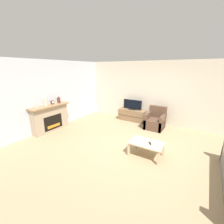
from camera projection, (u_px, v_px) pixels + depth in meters
ground_plane at (133, 147)px, 4.73m from camera, size 24.00×24.00×0.00m
wall_back at (160, 93)px, 6.45m from camera, size 12.00×0.06×2.70m
wall_left at (57, 94)px, 6.15m from camera, size 0.06×12.00×2.70m
fireplace at (50, 118)px, 5.83m from camera, size 0.45×1.55×1.04m
mantel_vase_left at (37, 105)px, 5.27m from camera, size 0.08×0.08×0.19m
mantel_vase_centre_left at (46, 102)px, 5.54m from camera, size 0.11×0.11×0.31m
mantel_vase_right at (59, 100)px, 6.02m from camera, size 0.13×0.13×0.25m
mantel_clock at (52, 102)px, 5.78m from camera, size 0.08×0.11×0.15m
tv_stand at (132, 115)px, 7.07m from camera, size 1.24×0.50×0.53m
tv at (132, 105)px, 6.93m from camera, size 0.90×0.18×0.46m
armchair at (155, 121)px, 6.12m from camera, size 0.70×0.76×0.89m
coffee_table at (146, 144)px, 4.16m from camera, size 0.91×0.59×0.41m
remote at (150, 143)px, 4.08m from camera, size 0.12×0.15×0.02m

